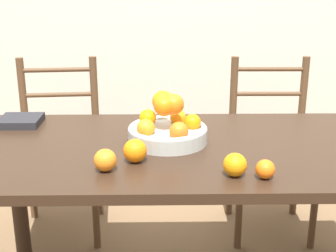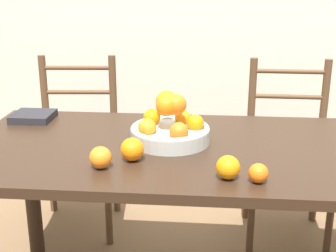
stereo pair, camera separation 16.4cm
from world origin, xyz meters
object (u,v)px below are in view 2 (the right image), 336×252
(fruit_bowl, at_px, (170,127))
(orange_loose_2, at_px, (228,167))
(chair_right, at_px, (288,154))
(orange_loose_1, at_px, (258,173))
(book_stack, at_px, (33,116))
(orange_loose_0, at_px, (132,149))
(chair_left, at_px, (77,147))
(orange_loose_3, at_px, (101,158))

(fruit_bowl, height_order, orange_loose_2, fruit_bowl)
(orange_loose_2, xyz_separation_m, chair_right, (0.36, 0.99, -0.33))
(orange_loose_1, height_order, book_stack, orange_loose_1)
(orange_loose_1, xyz_separation_m, orange_loose_2, (-0.09, 0.02, 0.01))
(orange_loose_2, distance_m, book_stack, 0.98)
(orange_loose_1, relative_size, book_stack, 0.36)
(orange_loose_0, relative_size, book_stack, 0.47)
(chair_left, xyz_separation_m, chair_right, (1.12, 0.00, 0.00))
(orange_loose_3, bearing_deg, orange_loose_0, 38.90)
(orange_loose_1, xyz_separation_m, orange_loose_3, (-0.50, 0.07, 0.01))
(chair_left, bearing_deg, book_stack, -100.84)
(orange_loose_3, bearing_deg, book_stack, 129.77)
(orange_loose_1, bearing_deg, chair_right, 75.18)
(orange_loose_2, height_order, book_stack, orange_loose_2)
(fruit_bowl, xyz_separation_m, book_stack, (-0.61, 0.22, -0.04))
(orange_loose_0, height_order, chair_right, chair_right)
(orange_loose_2, relative_size, orange_loose_3, 1.02)
(fruit_bowl, height_order, orange_loose_3, fruit_bowl)
(orange_loose_0, bearing_deg, chair_left, 117.57)
(chair_left, bearing_deg, orange_loose_2, -56.76)
(chair_left, xyz_separation_m, book_stack, (-0.05, -0.45, 0.31))
(orange_loose_0, bearing_deg, chair_right, 52.15)
(orange_loose_2, relative_size, chair_right, 0.08)
(fruit_bowl, relative_size, chair_right, 0.32)
(orange_loose_3, xyz_separation_m, chair_right, (0.76, 0.94, -0.33))
(book_stack, bearing_deg, chair_right, 20.92)
(chair_left, distance_m, chair_right, 1.12)
(orange_loose_1, bearing_deg, orange_loose_2, 167.49)
(orange_loose_2, distance_m, chair_left, 1.29)
(orange_loose_1, distance_m, orange_loose_2, 0.09)
(orange_loose_3, bearing_deg, orange_loose_1, -7.59)
(fruit_bowl, relative_size, book_stack, 1.76)
(orange_loose_2, relative_size, chair_left, 0.08)
(orange_loose_1, distance_m, chair_right, 1.09)
(chair_left, bearing_deg, chair_right, -4.68)
(orange_loose_0, height_order, chair_left, chair_left)
(orange_loose_1, bearing_deg, orange_loose_0, 160.98)
(orange_loose_3, bearing_deg, chair_left, 110.99)
(orange_loose_0, height_order, orange_loose_3, orange_loose_0)
(orange_loose_2, height_order, orange_loose_3, orange_loose_2)
(orange_loose_0, bearing_deg, orange_loose_1, -19.02)
(fruit_bowl, distance_m, orange_loose_3, 0.34)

